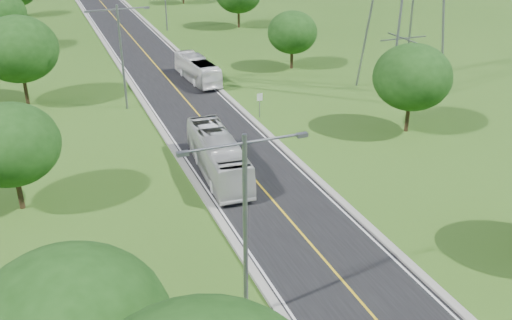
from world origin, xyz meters
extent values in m
plane|color=#2B4E16|center=(0.00, 60.00, 0.00)|extent=(260.00, 260.00, 0.00)
cube|color=black|center=(0.00, 66.00, 0.03)|extent=(8.00, 150.00, 0.06)
cube|color=gray|center=(-4.25, 66.00, 0.11)|extent=(0.50, 150.00, 0.22)
cube|color=gray|center=(4.25, 66.00, 0.11)|extent=(0.50, 150.00, 0.22)
cylinder|color=slate|center=(5.20, 38.00, 1.20)|extent=(0.08, 0.08, 2.40)
cube|color=white|center=(5.20, 37.97, 2.00)|extent=(0.55, 0.04, 0.70)
cylinder|color=slate|center=(-6.00, 12.00, 5.00)|extent=(0.22, 0.22, 10.00)
cylinder|color=slate|center=(-7.40, 12.00, 9.60)|extent=(2.80, 0.12, 0.12)
cylinder|color=slate|center=(-4.60, 12.00, 9.60)|extent=(2.80, 0.12, 0.12)
cube|color=slate|center=(-8.70, 12.00, 9.55)|extent=(0.50, 0.25, 0.18)
cube|color=slate|center=(-3.30, 12.00, 9.55)|extent=(0.50, 0.25, 0.18)
cylinder|color=slate|center=(-6.00, 45.00, 5.00)|extent=(0.22, 0.22, 10.00)
cylinder|color=slate|center=(-7.40, 45.00, 9.60)|extent=(2.80, 0.12, 0.12)
cylinder|color=slate|center=(-4.60, 45.00, 9.60)|extent=(2.80, 0.12, 0.12)
cube|color=slate|center=(-8.70, 45.00, 9.55)|extent=(0.50, 0.25, 0.18)
cube|color=slate|center=(-3.30, 45.00, 9.55)|extent=(0.50, 0.25, 0.18)
cylinder|color=black|center=(-16.00, 28.00, 1.35)|extent=(0.36, 0.36, 2.70)
ellipsoid|color=#173D10|center=(-16.00, 28.00, 4.65)|extent=(6.30, 6.30, 5.36)
cylinder|color=black|center=(-15.00, 50.00, 1.62)|extent=(0.36, 0.36, 3.24)
ellipsoid|color=#173D10|center=(-15.00, 50.00, 5.58)|extent=(7.56, 7.56, 6.43)
cylinder|color=black|center=(-17.00, 74.00, 1.44)|extent=(0.36, 0.36, 2.88)
ellipsoid|color=#173D10|center=(-17.00, 74.00, 4.96)|extent=(6.72, 6.72, 5.71)
cylinder|color=black|center=(-14.50, 98.00, 1.26)|extent=(0.36, 0.36, 2.52)
cylinder|color=black|center=(16.00, 30.00, 1.44)|extent=(0.36, 0.36, 2.88)
ellipsoid|color=#173D10|center=(16.00, 30.00, 4.96)|extent=(6.72, 6.72, 5.71)
cylinder|color=black|center=(15.00, 52.00, 1.26)|extent=(0.36, 0.36, 2.52)
ellipsoid|color=#173D10|center=(15.00, 52.00, 4.34)|extent=(5.88, 5.88, 5.00)
cylinder|color=black|center=(17.00, 76.00, 1.53)|extent=(0.36, 0.36, 3.06)
imported|color=white|center=(2.97, 51.04, 1.39)|extent=(2.87, 9.66, 2.65)
imported|color=silver|center=(-2.17, 27.96, 1.56)|extent=(3.27, 10.95, 3.01)
camera|label=1|loc=(-13.70, -8.72, 19.16)|focal=40.00mm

